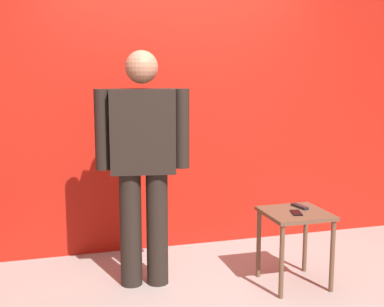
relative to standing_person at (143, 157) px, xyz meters
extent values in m
plane|color=#9E9991|center=(0.53, -0.56, -1.01)|extent=(12.00, 12.00, 0.00)
cube|color=#B41C11|center=(0.53, 0.85, 0.43)|extent=(5.41, 0.12, 2.88)
cylinder|color=black|center=(-0.10, 0.02, -0.57)|extent=(0.19, 0.19, 0.89)
cylinder|color=black|center=(0.10, -0.02, -0.57)|extent=(0.19, 0.19, 0.89)
cube|color=black|center=(0.00, 0.00, 0.20)|extent=(0.52, 0.31, 0.63)
cube|color=#2D4784|center=(0.02, 0.12, 0.23)|extent=(0.14, 0.03, 0.53)
cube|color=#C68CB7|center=(0.02, 0.13, 0.21)|extent=(0.05, 0.02, 0.48)
cylinder|color=black|center=(-0.29, 0.05, 0.21)|extent=(0.14, 0.14, 0.60)
cylinder|color=black|center=(0.29, -0.05, 0.21)|extent=(0.14, 0.14, 0.60)
sphere|color=#A87A5B|center=(0.00, 0.00, 0.67)|extent=(0.25, 0.25, 0.25)
cube|color=brown|center=(1.12, -0.33, -0.44)|extent=(0.48, 0.48, 0.03)
cylinder|color=brown|center=(0.91, -0.54, -0.73)|extent=(0.04, 0.04, 0.56)
cylinder|color=brown|center=(1.33, -0.54, -0.73)|extent=(0.04, 0.04, 0.56)
cylinder|color=brown|center=(0.91, -0.12, -0.73)|extent=(0.04, 0.04, 0.56)
cylinder|color=brown|center=(1.33, -0.12, -0.73)|extent=(0.04, 0.04, 0.56)
cube|color=black|center=(1.10, -0.38, -0.42)|extent=(0.10, 0.16, 0.01)
cube|color=black|center=(1.21, -0.23, -0.42)|extent=(0.08, 0.18, 0.02)
camera|label=1|loc=(-0.69, -3.75, 0.64)|focal=47.64mm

